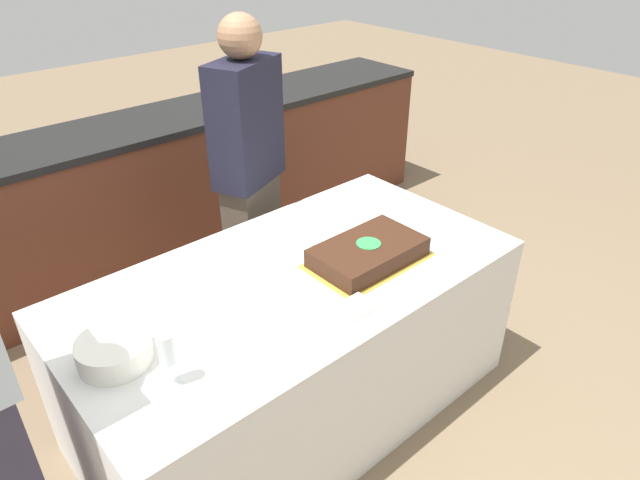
{
  "coord_description": "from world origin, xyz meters",
  "views": [
    {
      "loc": [
        -1.17,
        -1.49,
        2.01
      ],
      "look_at": [
        0.15,
        0.0,
        0.83
      ],
      "focal_mm": 32.0,
      "sensor_mm": 36.0,
      "label": 1
    }
  ],
  "objects_px": {
    "cake": "(368,253)",
    "plate_stack": "(114,351)",
    "wine_glass": "(167,351)",
    "person_cutting_cake": "(250,176)"
  },
  "relations": [
    {
      "from": "cake",
      "to": "plate_stack",
      "type": "distance_m",
      "value": 1.05
    },
    {
      "from": "wine_glass",
      "to": "person_cutting_cake",
      "type": "bearing_deg",
      "value": 43.99
    },
    {
      "from": "wine_glass",
      "to": "person_cutting_cake",
      "type": "xyz_separation_m",
      "value": [
        0.95,
        0.92,
        -0.03
      ]
    },
    {
      "from": "cake",
      "to": "person_cutting_cake",
      "type": "relative_size",
      "value": 0.31
    },
    {
      "from": "person_cutting_cake",
      "to": "cake",
      "type": "bearing_deg",
      "value": 67.17
    },
    {
      "from": "cake",
      "to": "person_cutting_cake",
      "type": "distance_m",
      "value": 0.83
    },
    {
      "from": "wine_glass",
      "to": "person_cutting_cake",
      "type": "distance_m",
      "value": 1.32
    },
    {
      "from": "cake",
      "to": "wine_glass",
      "type": "height_order",
      "value": "wine_glass"
    },
    {
      "from": "cake",
      "to": "plate_stack",
      "type": "bearing_deg",
      "value": 173.4
    },
    {
      "from": "cake",
      "to": "person_cutting_cake",
      "type": "bearing_deg",
      "value": 90.0
    }
  ]
}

